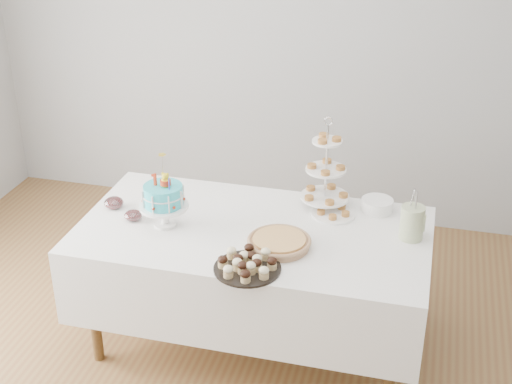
% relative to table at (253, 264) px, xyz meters
% --- Properties ---
extents(floor, '(5.00, 5.00, 0.00)m').
position_rel_table_xyz_m(floor, '(0.00, -0.30, -0.54)').
color(floor, brown).
rests_on(floor, ground).
extents(walls, '(5.04, 4.04, 2.70)m').
position_rel_table_xyz_m(walls, '(0.00, -0.30, 0.81)').
color(walls, '#A5A8AB').
rests_on(walls, floor).
extents(table, '(1.92, 1.02, 0.77)m').
position_rel_table_xyz_m(table, '(0.00, 0.00, 0.00)').
color(table, white).
rests_on(table, floor).
extents(birthday_cake, '(0.27, 0.27, 0.42)m').
position_rel_table_xyz_m(birthday_cake, '(-0.48, -0.08, 0.34)').
color(birthday_cake, white).
rests_on(birthday_cake, table).
extents(cupcake_tray, '(0.34, 0.34, 0.08)m').
position_rel_table_xyz_m(cupcake_tray, '(0.08, -0.40, 0.26)').
color(cupcake_tray, black).
rests_on(cupcake_tray, table).
extents(pie, '(0.34, 0.34, 0.05)m').
position_rel_table_xyz_m(pie, '(0.18, -0.15, 0.26)').
color(pie, tan).
rests_on(pie, table).
extents(tiered_stand, '(0.28, 0.28, 0.55)m').
position_rel_table_xyz_m(tiered_stand, '(0.33, 0.37, 0.46)').
color(tiered_stand, silver).
rests_on(tiered_stand, table).
extents(plate_stack, '(0.18, 0.18, 0.07)m').
position_rel_table_xyz_m(plate_stack, '(0.63, 0.38, 0.26)').
color(plate_stack, white).
rests_on(plate_stack, table).
extents(pastry_plate, '(0.25, 0.25, 0.04)m').
position_rel_table_xyz_m(pastry_plate, '(0.40, 0.27, 0.24)').
color(pastry_plate, white).
rests_on(pastry_plate, table).
extents(jam_bowl_a, '(0.10, 0.10, 0.06)m').
position_rel_table_xyz_m(jam_bowl_a, '(-0.67, -0.07, 0.25)').
color(jam_bowl_a, silver).
rests_on(jam_bowl_a, table).
extents(jam_bowl_b, '(0.11, 0.11, 0.07)m').
position_rel_table_xyz_m(jam_bowl_b, '(-0.84, 0.04, 0.26)').
color(jam_bowl_b, silver).
rests_on(jam_bowl_b, table).
extents(utensil_pitcher, '(0.13, 0.13, 0.29)m').
position_rel_table_xyz_m(utensil_pitcher, '(0.84, 0.12, 0.33)').
color(utensil_pitcher, beige).
rests_on(utensil_pitcher, table).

